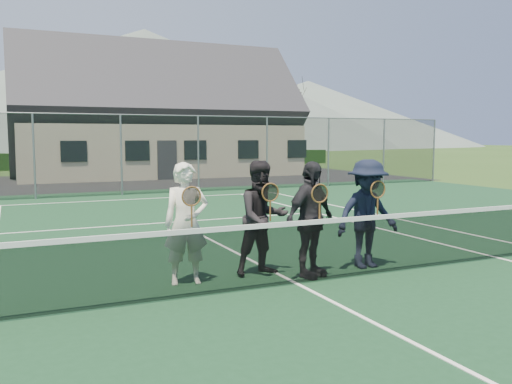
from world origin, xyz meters
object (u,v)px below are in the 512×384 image
player_c (310,219)px  clubhouse (156,105)px  tennis_net (297,250)px  player_b (263,218)px  player_d (367,214)px  player_a (186,223)px

player_c → clubhouse: bearing=81.3°
tennis_net → player_c: 0.62m
player_b → player_c: (0.60, -0.45, 0.00)m
tennis_net → player_d: 1.66m
clubhouse → player_d: (-2.45, -23.56, -3.07)m
clubhouse → player_d: size_ratio=8.67×
tennis_net → player_b: player_b is taller
player_b → player_c: size_ratio=1.00×
player_c → player_d: 1.17m
tennis_net → player_a: player_a is taller
player_a → player_b: 1.26m
player_a → player_d: size_ratio=1.00×
player_b → player_a: bearing=-179.0°
player_a → player_d: bearing=-5.5°
tennis_net → clubhouse: bearing=80.5°
player_a → clubhouse: bearing=76.8°
tennis_net → clubhouse: size_ratio=0.75×
player_c → tennis_net: bearing=-142.4°
player_a → player_b: bearing=1.0°
tennis_net → player_c: (0.39, 0.30, 0.38)m
player_d → player_c: bearing=-173.4°
player_c → player_d: same height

